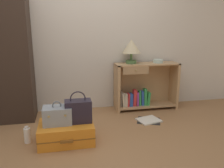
{
  "coord_description": "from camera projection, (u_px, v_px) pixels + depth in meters",
  "views": [
    {
      "loc": [
        -0.37,
        -2.29,
        1.34
      ],
      "look_at": [
        0.28,
        0.84,
        0.55
      ],
      "focal_mm": 37.44,
      "sensor_mm": 36.0,
      "label": 1
    }
  ],
  "objects": [
    {
      "name": "ground_plane",
      "position": [
        103.0,
        152.0,
        2.57
      ],
      "size": [
        9.0,
        9.0,
        0.0
      ],
      "primitive_type": "plane",
      "color": "#9E7047"
    },
    {
      "name": "suitcase_large",
      "position": [
        66.0,
        132.0,
        2.78
      ],
      "size": [
        0.64,
        0.49,
        0.23
      ],
      "color": "orange",
      "rests_on": "ground_plane"
    },
    {
      "name": "open_book_on_floor",
      "position": [
        149.0,
        120.0,
        3.41
      ],
      "size": [
        0.41,
        0.38,
        0.02
      ],
      "color": "white",
      "rests_on": "ground_plane"
    },
    {
      "name": "train_case",
      "position": [
        57.0,
        115.0,
        2.72
      ],
      "size": [
        0.33,
        0.23,
        0.28
      ],
      "color": "#8E99A3",
      "rests_on": "suitcase_large"
    },
    {
      "name": "bowl",
      "position": [
        158.0,
        61.0,
        3.8
      ],
      "size": [
        0.16,
        0.16,
        0.05
      ],
      "primitive_type": "cylinder",
      "color": "silver",
      "rests_on": "bookshelf"
    },
    {
      "name": "handbag",
      "position": [
        78.0,
        111.0,
        2.76
      ],
      "size": [
        0.31,
        0.17,
        0.38
      ],
      "color": "#231E2D",
      "rests_on": "suitcase_large"
    },
    {
      "name": "table_lamp",
      "position": [
        131.0,
        47.0,
        3.69
      ],
      "size": [
        0.3,
        0.3,
        0.38
      ],
      "color": "#4C7542",
      "rests_on": "bookshelf"
    },
    {
      "name": "back_wall",
      "position": [
        86.0,
        29.0,
        3.69
      ],
      "size": [
        6.4,
        0.1,
        2.6
      ],
      "primitive_type": "cube",
      "color": "beige",
      "rests_on": "ground_plane"
    },
    {
      "name": "bottle",
      "position": [
        27.0,
        135.0,
        2.75
      ],
      "size": [
        0.08,
        0.08,
        0.21
      ],
      "color": "white",
      "rests_on": "ground_plane"
    },
    {
      "name": "bookshelf",
      "position": [
        143.0,
        87.0,
        3.87
      ],
      "size": [
        1.03,
        0.34,
        0.76
      ],
      "color": "tan",
      "rests_on": "ground_plane"
    }
  ]
}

